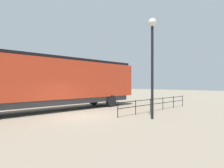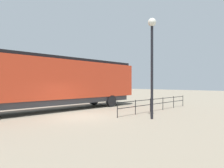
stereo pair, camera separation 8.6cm
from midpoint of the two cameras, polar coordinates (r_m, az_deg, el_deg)
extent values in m
plane|color=gray|center=(13.59, -9.15, -9.18)|extent=(120.00, 120.00, 0.00)
cube|color=red|center=(16.78, -16.07, 1.26)|extent=(2.85, 16.08, 3.07)
cube|color=black|center=(21.10, 0.59, -0.23)|extent=(2.74, 2.17, 2.15)
cube|color=black|center=(16.89, -16.07, 6.89)|extent=(2.57, 15.44, 0.24)
cube|color=#38383D|center=(16.83, -16.06, -4.74)|extent=(2.57, 14.79, 0.45)
cylinder|color=black|center=(20.85, -5.41, -4.43)|extent=(0.30, 1.10, 1.10)
cylinder|color=black|center=(18.98, -0.41, -4.88)|extent=(0.30, 1.10, 1.10)
cylinder|color=black|center=(12.61, 11.26, 3.42)|extent=(0.16, 0.16, 5.84)
sphere|color=silver|center=(13.15, 11.26, 16.92)|extent=(0.51, 0.51, 0.51)
cube|color=black|center=(16.55, 12.57, -4.17)|extent=(0.04, 9.37, 0.04)
cube|color=black|center=(16.59, 12.57, -5.51)|extent=(0.04, 9.37, 0.04)
cylinder|color=black|center=(12.87, 1.44, -7.35)|extent=(0.05, 0.05, 1.04)
cylinder|color=black|center=(14.29, 6.60, -6.61)|extent=(0.05, 0.05, 1.04)
cylinder|color=black|center=(15.81, 10.78, -5.97)|extent=(0.05, 0.05, 1.04)
cylinder|color=black|center=(17.39, 14.21, -5.42)|extent=(0.05, 0.05, 1.04)
cylinder|color=black|center=(19.03, 17.05, -4.95)|extent=(0.05, 0.05, 1.04)
cylinder|color=black|center=(20.71, 19.43, -4.54)|extent=(0.05, 0.05, 1.04)
camera|label=1|loc=(0.04, -90.15, 0.00)|focal=31.96mm
camera|label=2|loc=(0.04, 89.85, 0.00)|focal=31.96mm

